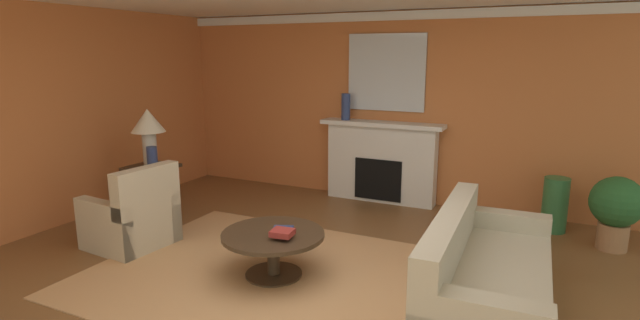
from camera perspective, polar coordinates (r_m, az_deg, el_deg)
The scene contains 18 objects.
ground_plane at distance 4.56m, azimuth -1.00°, elevation -15.76°, with size 9.73×9.73×0.00m, color brown.
wall_fireplace at distance 7.19m, azimuth 10.97°, elevation 5.87°, with size 8.08×0.12×2.74m, color #CC723D.
wall_window at distance 6.87m, azimuth -29.48°, elevation 4.22°, with size 0.12×7.13×2.74m, color #CC723D.
crown_moulding at distance 7.09m, azimuth 11.24°, elevation 16.21°, with size 8.08×0.08×0.12m, color white.
area_rug at distance 4.98m, azimuth -5.39°, elevation -13.20°, with size 3.55×2.75×0.01m, color tan.
fireplace at distance 7.24m, azimuth 7.11°, elevation -0.45°, with size 1.80×0.35×1.18m.
mantel_mirror at distance 7.19m, azimuth 7.71°, elevation 10.05°, with size 1.14×0.04×1.09m, color silver.
sofa at distance 4.41m, azimuth 18.59°, elevation -13.16°, with size 0.96×2.12×0.85m.
armchair_near_window at distance 5.96m, azimuth -20.98°, elevation -6.53°, with size 0.87×0.87×0.95m.
coffee_table at distance 4.85m, azimuth -5.47°, elevation -9.68°, with size 1.00×1.00×0.45m.
side_table at distance 6.89m, azimuth -18.88°, elevation -3.07°, with size 0.56×0.56×0.70m.
table_lamp at distance 6.72m, azimuth -19.36°, elevation 3.73°, with size 0.44×0.44×0.75m.
vase_mantel_left at distance 7.25m, azimuth 3.02°, elevation 6.20°, with size 0.13×0.13×0.39m, color navy.
vase_tall_corner at distance 6.66m, azimuth 25.66°, elevation -4.71°, with size 0.30×0.30×0.68m, color #33703D.
vase_on_side_table at distance 6.60m, azimuth -18.93°, elevation 0.25°, with size 0.13×0.13×0.29m, color navy.
book_red_cover at distance 4.82m, azimuth -4.36°, elevation -8.12°, with size 0.20×0.20×0.03m, color navy.
book_art_folio at distance 4.62m, azimuth -4.40°, elevation -8.44°, with size 0.20×0.18×0.06m, color maroon.
potted_plant at distance 6.32m, azimuth 31.20°, elevation -4.69°, with size 0.56×0.56×0.83m.
Camera 1 is at (1.81, -3.59, 2.14)m, focal length 27.51 mm.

